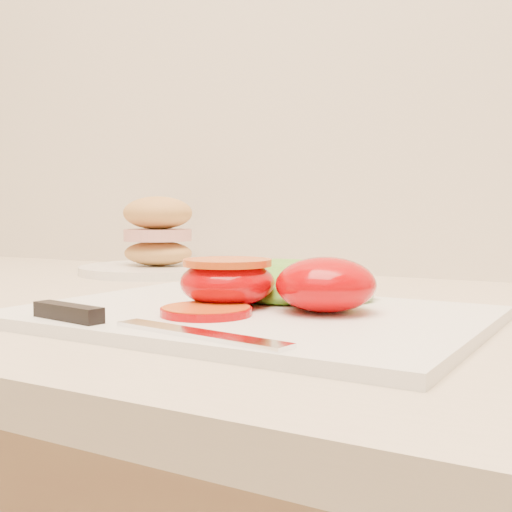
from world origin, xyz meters
The scene contains 8 objects.
cutting_board centered at (-0.18, 1.58, 0.94)m, with size 0.38×0.27×0.01m, color white.
tomato_half_dome centered at (-0.12, 1.60, 0.96)m, with size 0.08×0.08×0.05m, color #BC0000.
tomato_half_cut centered at (-0.21, 1.58, 0.96)m, with size 0.08×0.08×0.04m.
tomato_slice_0 centered at (-0.20, 1.54, 0.94)m, with size 0.07×0.07×0.01m, color #DD5D1B.
lettuce_leaf_0 centered at (-0.20, 1.66, 0.96)m, with size 0.17×0.11×0.03m, color #60AF2E.
lettuce_leaf_1 centered at (-0.15, 1.66, 0.95)m, with size 0.10×0.07×0.02m, color #60AF2E.
knife centered at (-0.23, 1.46, 0.94)m, with size 0.23×0.04×0.01m.
sandwich_plate centered at (-0.52, 1.87, 0.97)m, with size 0.23×0.23×0.11m.
Camera 1 is at (0.08, 1.11, 1.02)m, focal length 45.00 mm.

